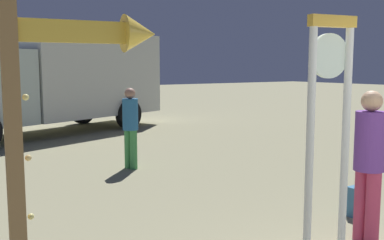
{
  "coord_description": "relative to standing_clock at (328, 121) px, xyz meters",
  "views": [
    {
      "loc": [
        -3.56,
        -0.99,
        1.94
      ],
      "look_at": [
        -0.14,
        4.08,
        1.2
      ],
      "focal_mm": 41.68,
      "sensor_mm": 36.0,
      "label": 1
    }
  ],
  "objects": [
    {
      "name": "person_near_clock",
      "position": [
        1.04,
        0.27,
        -0.51
      ],
      "size": [
        0.32,
        0.32,
        1.68
      ],
      "color": "#C83C60",
      "rests_on": "ground_plane"
    },
    {
      "name": "person_distant",
      "position": [
        0.49,
        4.98,
        -0.59
      ],
      "size": [
        0.29,
        0.29,
        1.54
      ],
      "color": "#43994D",
      "rests_on": "ground_plane"
    },
    {
      "name": "standing_clock",
      "position": [
        0.0,
        0.0,
        0.0
      ],
      "size": [
        0.48,
        0.17,
        2.38
      ],
      "color": "white",
      "rests_on": "ground_plane"
    },
    {
      "name": "arrow_sign",
      "position": [
        -2.32,
        0.19,
        0.2
      ],
      "size": [
        0.99,
        0.32,
        2.5
      ],
      "color": "olive",
      "rests_on": "ground_plane"
    },
    {
      "name": "box_truck_near",
      "position": [
        1.06,
        10.51,
        0.15
      ],
      "size": [
        7.09,
        4.4,
        2.94
      ],
      "color": "silver",
      "rests_on": "ground_plane"
    },
    {
      "name": "backpack",
      "position": [
        1.72,
        0.87,
        -1.26
      ],
      "size": [
        0.27,
        0.24,
        0.39
      ],
      "color": "teal",
      "rests_on": "ground_plane"
    }
  ]
}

